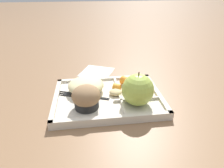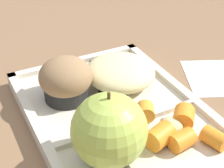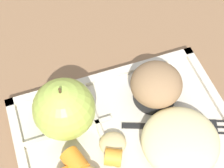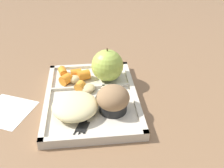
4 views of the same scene
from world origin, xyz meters
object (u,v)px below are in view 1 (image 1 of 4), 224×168
green_apple (138,90)px  plastic_fork (78,95)px  bran_muffin (86,97)px  lunch_tray (108,98)px

green_apple → plastic_fork: (0.16, -0.06, -0.04)m
plastic_fork → green_apple: bearing=159.0°
bran_muffin → plastic_fork: size_ratio=0.48×
green_apple → bran_muffin: green_apple is taller
bran_muffin → lunch_tray: bearing=-142.3°
green_apple → bran_muffin: (0.14, -0.00, -0.01)m
lunch_tray → plastic_fork: bearing=-9.1°
plastic_fork → lunch_tray: bearing=170.9°
green_apple → plastic_fork: bearing=-21.0°
lunch_tray → plastic_fork: lunch_tray is taller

